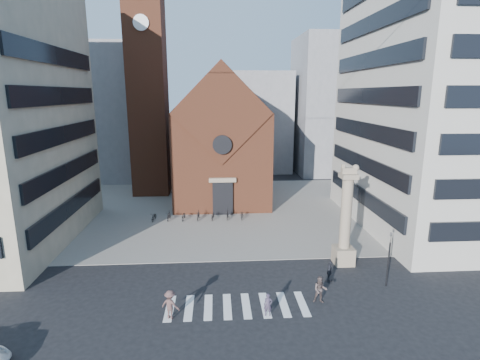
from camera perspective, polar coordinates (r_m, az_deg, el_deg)
The scene contains 22 objects.
ground at distance 29.64m, azimuth -1.94°, elevation -15.63°, with size 120.00×120.00×0.00m, color black.
piazza at distance 47.18m, azimuth -2.67°, elevation -4.47°, with size 46.00×30.00×0.05m, color gray.
zebra_crossing at distance 27.06m, azimuth -0.50°, elevation -18.64°, with size 10.20×3.20×0.01m, color white, non-canonical shape.
church at distance 51.41m, azimuth -2.90°, elevation 6.07°, with size 12.00×16.65×18.00m.
campanile at distance 54.80m, azimuth -13.90°, elevation 14.28°, with size 5.50×5.50×31.20m.
building_right at distance 45.35m, azimuth 30.25°, elevation 13.59°, with size 18.00×22.00×32.00m, color #AFAA9E.
bg_block_left at distance 68.82m, azimuth -20.27°, elevation 9.59°, with size 16.00×14.00×22.00m, color gray.
bg_block_mid at distance 71.50m, azimuth 1.71°, elevation 8.87°, with size 14.00×12.00×18.00m, color gray.
bg_block_right at distance 71.72m, azimuth 15.04°, elevation 10.85°, with size 16.00×14.00×24.00m, color gray.
lion_column at distance 32.73m, azimuth 15.76°, elevation -6.66°, with size 1.63×1.60×8.68m.
traffic_light at distance 30.47m, azimuth 21.72°, elevation -10.99°, with size 0.13×0.16×4.30m.
pedestrian_0 at distance 25.78m, azimuth 4.30°, elevation -18.44°, with size 0.56×0.37×1.53m, color #393043.
pedestrian_1 at distance 27.52m, azimuth 12.13°, elevation -16.04°, with size 0.94×0.74×1.94m, color #4D403E.
pedestrian_2 at distance 30.35m, azimuth 13.47°, elevation -13.45°, with size 1.00×0.42×1.71m, color #26262D.
pedestrian_3 at distance 25.76m, azimuth -10.58°, elevation -18.15°, with size 1.25×0.72×1.94m, color #503735.
scooter_0 at distance 44.00m, azimuth -12.96°, elevation -5.44°, with size 0.61×1.75×0.92m, color black.
scooter_1 at distance 43.75m, azimuth -10.79°, elevation -5.38°, with size 0.48×1.70×1.02m, color black.
scooter_2 at distance 43.58m, azimuth -8.58°, elevation -5.43°, with size 0.61×1.75×0.92m, color black.
scooter_3 at distance 43.45m, azimuth -6.37°, elevation -5.35°, with size 0.48×1.70×1.02m, color black.
scooter_4 at distance 43.42m, azimuth -4.14°, elevation -5.39°, with size 0.61×1.75×0.92m, color black.
scooter_5 at distance 43.42m, azimuth -1.92°, elevation -5.29°, with size 0.48×1.70×1.02m, color black.
scooter_6 at distance 43.51m, azimuth 0.30°, elevation -5.31°, with size 0.61×1.75×0.92m, color black.
Camera 1 is at (-0.71, -25.99, 14.23)m, focal length 28.00 mm.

